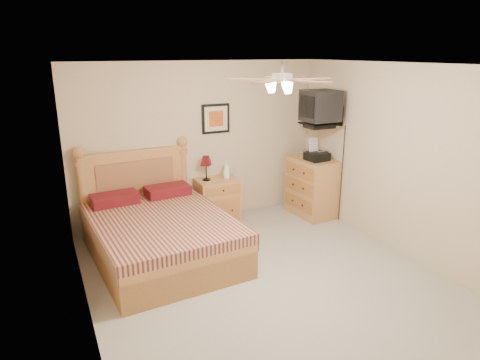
{
  "coord_description": "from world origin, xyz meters",
  "views": [
    {
      "loc": [
        -2.25,
        -3.95,
        2.64
      ],
      "look_at": [
        0.06,
        0.9,
        1.01
      ],
      "focal_mm": 32.0,
      "sensor_mm": 36.0,
      "label": 1
    }
  ],
  "objects": [
    {
      "name": "bed",
      "position": [
        -0.97,
        1.12,
        0.7
      ],
      "size": [
        1.78,
        2.25,
        1.39
      ],
      "primitive_type": null,
      "rotation": [
        0.0,
        0.0,
        0.07
      ],
      "color": "#AA6A39",
      "rests_on": "ground"
    },
    {
      "name": "ceiling",
      "position": [
        0.0,
        0.0,
        2.5
      ],
      "size": [
        4.0,
        4.5,
        0.04
      ],
      "primitive_type": "cube",
      "color": "white",
      "rests_on": "ground"
    },
    {
      "name": "wall_tv",
      "position": [
        1.75,
        1.34,
        1.81
      ],
      "size": [
        0.56,
        0.46,
        0.58
      ],
      "primitive_type": null,
      "color": "black",
      "rests_on": "wall_right"
    },
    {
      "name": "magazine_lower",
      "position": [
        1.74,
        1.89,
        0.97
      ],
      "size": [
        0.27,
        0.33,
        0.03
      ],
      "primitive_type": "imported",
      "rotation": [
        0.0,
        0.0,
        0.17
      ],
      "color": "beige",
      "rests_on": "dresser"
    },
    {
      "name": "lotion_bottle",
      "position": [
        0.35,
        2.01,
        0.83
      ],
      "size": [
        0.13,
        0.13,
        0.27
      ],
      "primitive_type": "imported",
      "rotation": [
        0.0,
        0.0,
        0.26
      ],
      "color": "white",
      "rests_on": "nightstand"
    },
    {
      "name": "ceiling_fan",
      "position": [
        0.0,
        -0.2,
        2.36
      ],
      "size": [
        1.14,
        1.14,
        0.28
      ],
      "primitive_type": null,
      "color": "silver",
      "rests_on": "ceiling"
    },
    {
      "name": "magazine_upper",
      "position": [
        1.76,
        1.92,
        0.99
      ],
      "size": [
        0.21,
        0.28,
        0.02
      ],
      "primitive_type": "imported",
      "rotation": [
        0.0,
        0.0,
        0.05
      ],
      "color": "gray",
      "rests_on": "magazine_lower"
    },
    {
      "name": "wall_front",
      "position": [
        0.0,
        -2.25,
        1.25
      ],
      "size": [
        4.0,
        0.04,
        2.5
      ],
      "primitive_type": "cube",
      "color": "#C4AF91",
      "rests_on": "ground"
    },
    {
      "name": "wall_back",
      "position": [
        0.0,
        2.25,
        1.25
      ],
      "size": [
        4.0,
        0.04,
        2.5
      ],
      "primitive_type": "cube",
      "color": "#C4AF91",
      "rests_on": "ground"
    },
    {
      "name": "framed_picture",
      "position": [
        0.27,
        2.23,
        1.62
      ],
      "size": [
        0.46,
        0.04,
        0.46
      ],
      "primitive_type": "cube",
      "color": "black",
      "rests_on": "wall_back"
    },
    {
      "name": "table_lamp",
      "position": [
        0.02,
        2.05,
        0.89
      ],
      "size": [
        0.24,
        0.24,
        0.39
      ],
      "primitive_type": null,
      "rotation": [
        0.0,
        0.0,
        0.17
      ],
      "color": "#560B11",
      "rests_on": "nightstand"
    },
    {
      "name": "fax_machine",
      "position": [
        1.71,
        1.51,
        1.13
      ],
      "size": [
        0.35,
        0.37,
        0.34
      ],
      "primitive_type": null,
      "rotation": [
        0.0,
        0.0,
        0.07
      ],
      "color": "black",
      "rests_on": "dresser"
    },
    {
      "name": "dresser",
      "position": [
        1.73,
        1.61,
        0.48
      ],
      "size": [
        0.62,
        0.85,
        0.96
      ],
      "primitive_type": "cube",
      "rotation": [
        0.0,
        0.0,
        0.07
      ],
      "color": "#B66C3D",
      "rests_on": "ground"
    },
    {
      "name": "nightstand",
      "position": [
        0.18,
        2.0,
        0.35
      ],
      "size": [
        0.65,
        0.49,
        0.7
      ],
      "primitive_type": "cube",
      "rotation": [
        0.0,
        0.0,
        -0.01
      ],
      "color": "#A66938",
      "rests_on": "ground"
    },
    {
      "name": "wall_left",
      "position": [
        -2.0,
        0.0,
        1.25
      ],
      "size": [
        0.04,
        4.5,
        2.5
      ],
      "primitive_type": "cube",
      "color": "#C4AF91",
      "rests_on": "ground"
    },
    {
      "name": "floor",
      "position": [
        0.0,
        0.0,
        0.0
      ],
      "size": [
        4.5,
        4.5,
        0.0
      ],
      "primitive_type": "plane",
      "color": "#9A958B",
      "rests_on": "ground"
    },
    {
      "name": "wall_right",
      "position": [
        2.0,
        0.0,
        1.25
      ],
      "size": [
        0.04,
        4.5,
        2.5
      ],
      "primitive_type": "cube",
      "color": "#C4AF91",
      "rests_on": "ground"
    }
  ]
}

